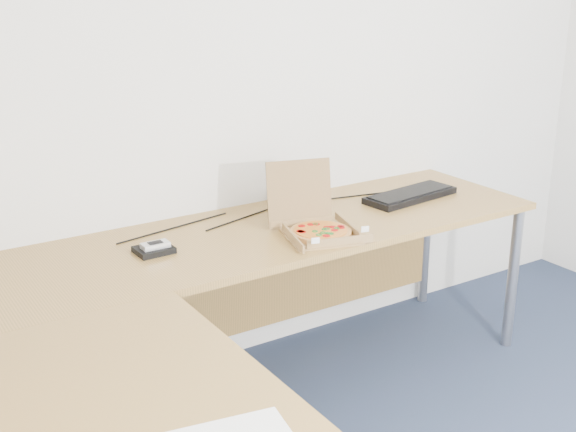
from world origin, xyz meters
TOP-DOWN VIEW (x-y plane):
  - desk at (-0.82, 0.97)m, footprint 2.50×2.20m
  - pizza_box at (-0.34, 1.23)m, footprint 0.27×0.32m
  - drinking_glass at (-0.28, 1.53)m, footprint 0.07×0.07m
  - keyboard at (0.31, 1.41)m, footprint 0.49×0.22m
  - mouse at (-0.15, 1.57)m, footprint 0.09×0.07m
  - wallet at (-0.97, 1.41)m, footprint 0.14×0.12m
  - phone at (-0.96, 1.41)m, footprint 0.10×0.05m
  - dome_speaker at (-0.22, 1.68)m, footprint 0.08×0.08m
  - cable_bundle at (-0.41, 1.60)m, footprint 0.65×0.13m

SIDE VIEW (x-z plane):
  - desk at x=-0.82m, z-range 0.34..1.07m
  - cable_bundle at x=-0.41m, z-range 0.73..0.74m
  - wallet at x=-0.97m, z-range 0.73..0.75m
  - keyboard at x=0.31m, z-range 0.73..0.76m
  - mouse at x=-0.15m, z-range 0.73..0.76m
  - phone at x=-0.96m, z-range 0.75..0.77m
  - pizza_box at x=-0.34m, z-range 0.62..0.90m
  - dome_speaker at x=-0.22m, z-range 0.73..0.80m
  - drinking_glass at x=-0.28m, z-range 0.73..0.86m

